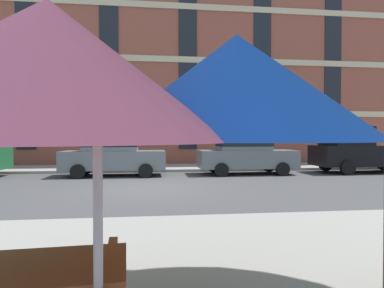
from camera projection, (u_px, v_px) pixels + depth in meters
ground_plane at (147, 188)px, 11.04m from camera, size 120.00×120.00×0.00m
sidewalk_far at (149, 168)px, 17.79m from camera, size 56.00×3.60×0.12m
apartment_building at (149, 35)px, 25.73m from camera, size 37.37×12.08×19.20m
sedan_gray at (113, 154)px, 14.51m from camera, size 4.40×1.98×1.78m
sedan_gray_midblock at (246, 153)px, 15.23m from camera, size 4.40×1.98×1.78m
pickup_black at (362, 151)px, 15.93m from camera, size 5.10×2.12×2.20m
patio_umbrella at (97, 101)px, 2.05m from camera, size 3.16×3.16×2.21m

